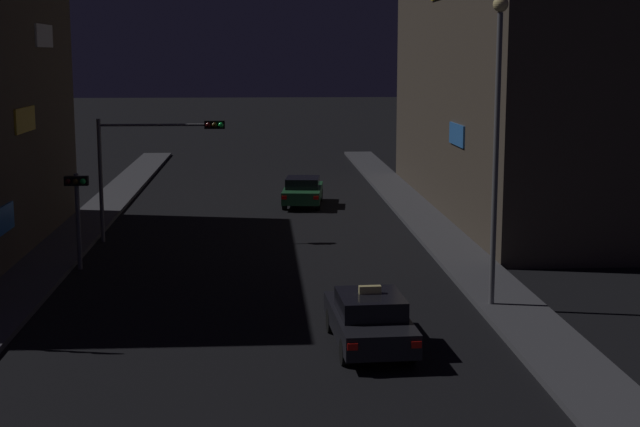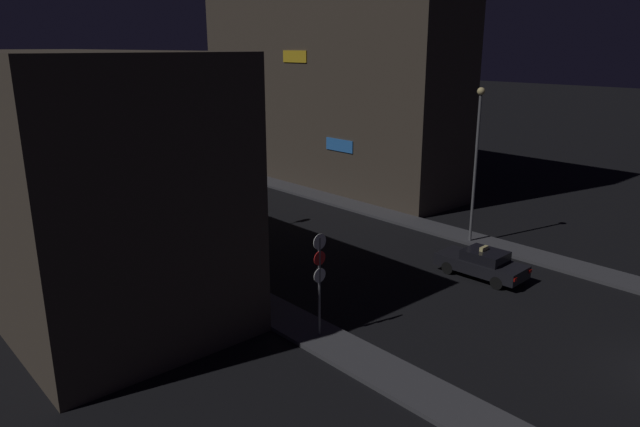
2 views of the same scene
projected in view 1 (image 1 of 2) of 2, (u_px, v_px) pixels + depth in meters
sidewalk_left at (86, 225)px, 40.66m from camera, size 2.01×58.85×0.17m
sidewalk_right at (426, 222)px, 41.59m from camera, size 2.01×58.85×0.17m
taxi at (369, 319)px, 23.96m from camera, size 2.01×4.53×1.62m
far_car at (303, 191)px, 46.41m from camera, size 2.25×4.61×1.42m
traffic_light_overhead at (151, 151)px, 37.11m from camera, size 4.99×0.42×4.89m
traffic_light_left_kerb at (77, 200)px, 32.37m from camera, size 0.80×0.42×3.35m
street_lamp_near_block at (497, 119)px, 26.71m from camera, size 0.44×0.44×8.79m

